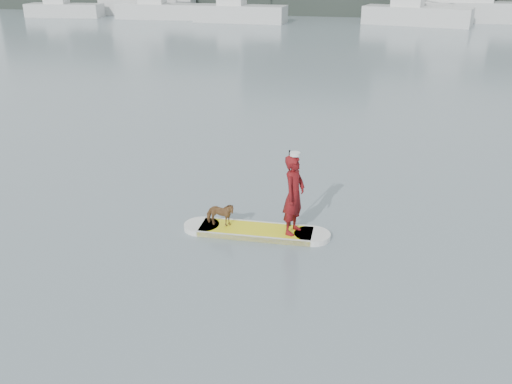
% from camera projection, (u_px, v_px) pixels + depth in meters
% --- Properties ---
extents(ground, '(140.00, 140.00, 0.00)m').
position_uv_depth(ground, '(407.00, 301.00, 10.18)').
color(ground, slate).
rests_on(ground, ground).
extents(paddleboard, '(3.30, 0.91, 0.12)m').
position_uv_depth(paddleboard, '(256.00, 231.00, 12.63)').
color(paddleboard, yellow).
rests_on(paddleboard, ground).
extents(paddler, '(0.57, 0.73, 1.76)m').
position_uv_depth(paddler, '(294.00, 195.00, 12.13)').
color(paddler, maroon).
rests_on(paddler, paddleboard).
extents(white_cap, '(0.22, 0.22, 0.07)m').
position_uv_depth(white_cap, '(295.00, 154.00, 11.77)').
color(white_cap, silver).
rests_on(white_cap, paddler).
extents(dog, '(0.67, 0.32, 0.56)m').
position_uv_depth(dog, '(220.00, 214.00, 12.64)').
color(dog, brown).
rests_on(dog, paddleboard).
extents(paddle, '(0.10, 0.30, 2.00)m').
position_uv_depth(paddle, '(289.00, 198.00, 12.48)').
color(paddle, black).
rests_on(paddle, ground).
extents(sailboat_a, '(7.61, 3.22, 10.71)m').
position_uv_depth(sailboat_a, '(64.00, 9.00, 56.29)').
color(sailboat_a, silver).
rests_on(sailboat_a, ground).
extents(sailboat_b, '(8.62, 3.06, 12.61)m').
position_uv_depth(sailboat_b, '(161.00, 9.00, 54.56)').
color(sailboat_b, silver).
rests_on(sailboat_b, ground).
extents(sailboat_c, '(8.32, 2.95, 11.86)m').
position_uv_depth(sailboat_c, '(240.00, 12.00, 51.82)').
color(sailboat_c, silver).
rests_on(sailboat_c, ground).
extents(sailboat_d, '(9.58, 4.69, 13.55)m').
position_uv_depth(sailboat_d, '(416.00, 13.00, 49.76)').
color(sailboat_d, silver).
rests_on(sailboat_d, ground).
extents(motor_yacht_a, '(10.82, 3.91, 6.39)m').
position_uv_depth(motor_yacht_a, '(464.00, 1.00, 51.96)').
color(motor_yacht_a, silver).
rests_on(motor_yacht_a, ground).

